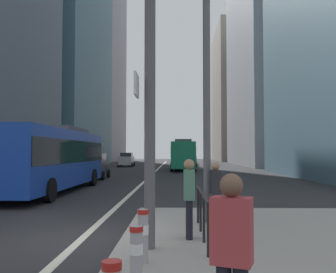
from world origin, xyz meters
TOP-DOWN VIEW (x-y plane):
  - ground_plane at (0.00, 20.00)m, footprint 160.00×160.00m
  - lane_centre_line at (0.00, 30.00)m, footprint 0.20×80.00m
  - office_tower_left_mid at (-16.00, 47.95)m, footprint 11.78×25.51m
  - office_tower_left_far at (-16.00, 73.37)m, footprint 10.92×20.94m
  - office_tower_right_mid at (17.00, 49.17)m, footprint 10.21×24.61m
  - office_tower_right_far at (17.00, 77.54)m, footprint 11.15×21.66m
  - city_bus_blue_oncoming at (-4.08, 9.98)m, footprint 2.77×11.63m
  - city_bus_red_receding at (2.98, 33.27)m, footprint 2.81×11.01m
  - city_bus_red_distant at (3.22, 57.05)m, footprint 2.80×11.71m
  - car_oncoming_mid at (-4.74, 42.38)m, footprint 2.06×4.20m
  - car_receding_near at (4.00, 43.67)m, footprint 2.16×4.60m
  - car_receding_far at (3.43, 47.19)m, footprint 2.11×4.62m
  - car_oncoming_far at (-4.07, 19.29)m, footprint 2.18×4.26m
  - traffic_signal_gantry at (-0.56, -1.28)m, footprint 6.69×0.65m
  - street_lamp_post at (3.06, 1.48)m, footprint 5.50×0.32m
  - bollard_left at (1.65, -3.29)m, footprint 0.20×0.20m
  - bollard_right at (1.65, -2.19)m, footprint 0.20×0.20m
  - pedestrian_railing at (2.80, -0.24)m, footprint 0.06×3.25m
  - pedestrian_waiting at (2.50, -0.44)m, footprint 0.24×0.38m
  - pedestrian_walking at (3.25, 1.14)m, footprint 0.27×0.40m
  - pedestrian_far at (2.75, -4.98)m, footprint 0.44×0.36m

SIDE VIEW (x-z plane):
  - ground_plane at x=0.00m, z-range 0.00..0.00m
  - lane_centre_line at x=0.00m, z-range 0.00..0.01m
  - bollard_left at x=1.65m, z-range 0.20..1.04m
  - bollard_right at x=1.65m, z-range 0.20..1.11m
  - pedestrian_railing at x=2.80m, z-range 0.35..1.33m
  - car_oncoming_mid at x=-4.74m, z-range 0.02..1.96m
  - car_oncoming_far at x=-4.07m, z-range 0.02..1.96m
  - car_receding_near at x=4.00m, z-range 0.02..1.96m
  - car_receding_far at x=3.43m, z-range 0.02..1.96m
  - pedestrian_walking at x=3.25m, z-range 0.23..1.87m
  - pedestrian_far at x=2.75m, z-range 0.24..1.93m
  - pedestrian_waiting at x=2.50m, z-range 0.25..1.99m
  - city_bus_red_receding at x=2.98m, z-range 0.14..3.54m
  - city_bus_blue_oncoming at x=-4.08m, z-range 0.14..3.54m
  - city_bus_red_distant at x=3.22m, z-range 0.14..3.54m
  - traffic_signal_gantry at x=-0.56m, z-range 1.14..7.14m
  - street_lamp_post at x=3.06m, z-range 1.28..9.28m
  - office_tower_right_far at x=17.00m, z-range 0.00..30.65m
  - office_tower_right_mid at x=17.00m, z-range 0.00..40.48m
  - office_tower_left_far at x=-16.00m, z-range 0.00..50.08m
  - office_tower_left_mid at x=-16.00m, z-range 0.00..51.15m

